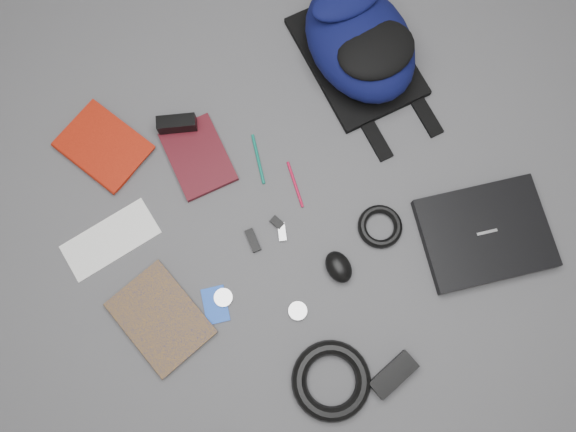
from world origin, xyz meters
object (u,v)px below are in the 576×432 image
mouse (339,267)px  compact_camera (177,125)px  laptop (485,233)px  power_brick (393,375)px  backpack (360,42)px  comic_book (133,342)px  dvd_case (198,157)px  textbook_red (82,170)px

mouse → compact_camera: bearing=110.1°
laptop → power_brick: bearing=-138.8°
backpack → power_brick: (-0.37, -0.80, -0.07)m
backpack → mouse: size_ratio=4.83×
laptop → backpack: bearing=108.7°
comic_book → mouse: size_ratio=2.79×
backpack → dvd_case: 0.54m
laptop → compact_camera: (-0.57, 0.66, 0.01)m
backpack → laptop: (0.03, -0.61, -0.07)m
dvd_case → mouse: bearing=-64.4°
backpack → mouse: bearing=-122.4°
laptop → comic_book: laptop is taller
textbook_red → power_brick: power_brick is taller
laptop → dvd_case: size_ratio=1.55×
comic_book → mouse: (0.55, -0.09, 0.01)m
backpack → compact_camera: 0.55m
laptop → mouse: bearing=180.0°
backpack → comic_book: 0.99m
textbook_red → comic_book: textbook_red is taller
comic_book → mouse: mouse is taller
power_brick → laptop: bearing=13.7°
dvd_case → comic_book: bearing=-131.8°
backpack → power_brick: bearing=-112.0°
laptop → comic_book: (-0.93, 0.19, -0.01)m
textbook_red → dvd_case: (0.29, -0.12, -0.00)m
mouse → dvd_case: bearing=113.1°
dvd_case → backpack: bearing=9.2°
laptop → textbook_red: bearing=157.6°
comic_book → dvd_case: bearing=32.5°
compact_camera → power_brick: size_ratio=0.85×
comic_book → power_brick: (0.53, -0.38, 0.01)m
comic_book → power_brick: size_ratio=1.98×
dvd_case → laptop: bearing=-41.1°
backpack → comic_book: backpack is taller
compact_camera → dvd_case: bearing=-62.3°
dvd_case → compact_camera: compact_camera is taller
laptop → power_brick: 0.44m
comic_book → compact_camera: bearing=40.2°
power_brick → mouse: bearing=75.4°
comic_book → dvd_case: size_ratio=1.16×
dvd_case → compact_camera: size_ratio=2.01×
backpack → textbook_red: backpack is taller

